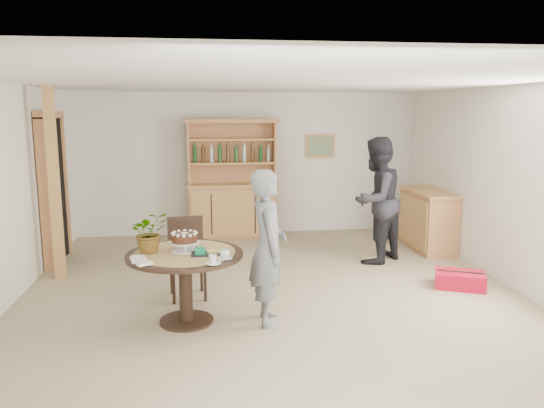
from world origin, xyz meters
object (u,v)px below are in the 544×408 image
Objects in this scene: adult_person at (376,200)px; red_suitcase at (460,280)px; dining_table at (185,267)px; sideboard at (428,220)px; hutch at (232,198)px; teen_boy at (268,247)px; dining_chair at (187,252)px.

adult_person is 1.65m from red_suitcase.
red_suitcase is (3.37, 0.67, -0.50)m from dining_table.
sideboard is 1.93m from red_suitcase.
hutch is 1.26× the size of teen_boy.
hutch is at bearing 2.25° from teen_boy.
dining_chair reaches higher than sideboard.
hutch reaches higher than dining_table.
sideboard is 4.51m from dining_table.
teen_boy is at bearing -54.12° from dining_chair.
teen_boy is 2.73m from red_suitcase.
dining_chair is 1.33× the size of red_suitcase.
dining_table is 0.74× the size of teen_boy.
red_suitcase is (-0.37, -1.86, -0.37)m from sideboard.
dining_chair is 0.52× the size of adult_person.
sideboard is 1.05× the size of dining_table.
red_suitcase is at bearing -49.25° from hutch.
teen_boy is 2.72m from adult_person.
sideboard is 4.12m from dining_chair.
teen_boy is 0.89× the size of adult_person.
teen_boy is 2.27× the size of red_suitcase.
dining_table is 1.69× the size of red_suitcase.
dining_chair is at bearing 90.66° from dining_table.
adult_person is at bearing -150.95° from sideboard.
teen_boy reaches higher than red_suitcase.
hutch reaches higher than red_suitcase.
adult_person is (2.68, 1.10, 0.38)m from dining_chair.
dining_table is 0.83m from dining_chair.
adult_person is 2.56× the size of red_suitcase.
dining_chair is (-0.71, -2.94, -0.15)m from hutch.
dining_table is 3.47m from red_suitcase.
teen_boy is at bearing -6.71° from dining_table.
hutch is 1.62× the size of sideboard.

